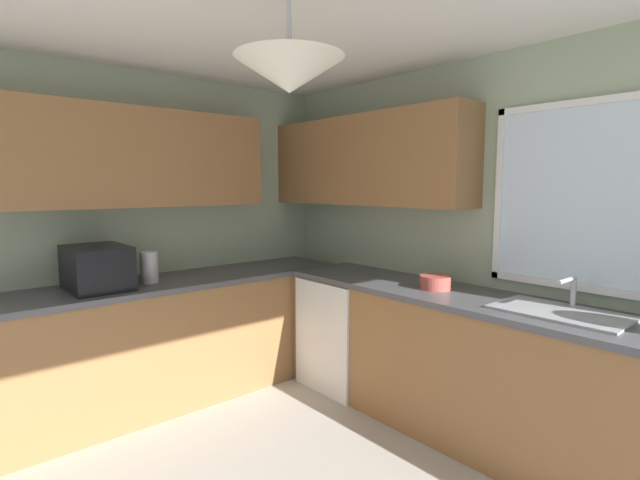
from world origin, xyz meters
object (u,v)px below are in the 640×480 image
Objects in this scene: kettle at (149,267)px; microwave at (97,268)px; sink_assembly at (561,312)px; bowl at (435,282)px; dishwasher at (348,331)px.

microwave is at bearing -93.35° from kettle.
sink_assembly is at bearing 37.18° from microwave.
microwave reaches higher than kettle.
kettle is 0.34× the size of sink_assembly.
sink_assembly is at bearing 31.53° from kettle.
sink_assembly is (2.26, 1.38, -0.10)m from kettle.
kettle is at bearing -136.41° from bowl.
kettle reaches higher than bowl.
bowl reaches higher than dishwasher.
microwave is at bearing -130.48° from bowl.
sink_assembly is (2.28, 1.73, -0.14)m from microwave.
sink_assembly is at bearing 0.41° from bowl.
microwave is 2.26m from bowl.
sink_assembly is 3.18× the size of bowl.
microwave is (-0.66, -1.69, 0.63)m from dishwasher.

